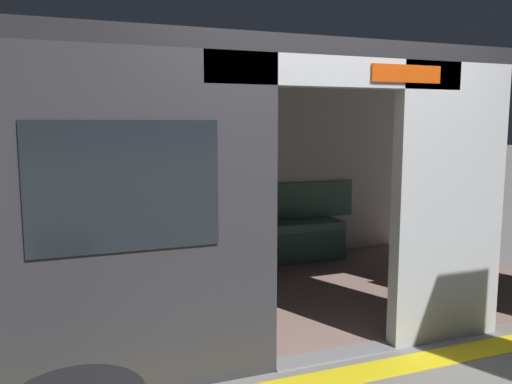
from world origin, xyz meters
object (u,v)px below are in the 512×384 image
Objects in this scene: bench_seat at (229,237)px; grab_pole_door at (255,207)px; person_seated at (215,211)px; train_car at (260,142)px; book at (179,230)px; handbag at (251,218)px.

grab_pole_door is at bearing 77.81° from bench_seat.
bench_seat is 0.38m from person_seated.
person_seated is at bearing -83.79° from train_car.
grab_pole_door is (0.24, 1.89, 0.35)m from person_seated.
train_car is at bearing 85.63° from book.
person_seated is (0.18, 0.05, 0.33)m from bench_seat.
bench_seat is at bearing 148.00° from book.
bench_seat is at bearing -102.19° from grab_pole_door.
grab_pole_door is (0.72, 2.01, 0.48)m from handbag.
handbag is 1.18× the size of book.
train_car is 1.59m from bench_seat.
train_car is 1.00m from grab_pole_door.
bench_seat is at bearing 13.65° from handbag.
grab_pole_door is (0.42, 1.94, 0.68)m from bench_seat.
bench_seat is (-0.06, -1.13, -1.13)m from train_car.
book is at bearing -85.62° from grab_pole_door.
train_car is 1.62m from book.
person_seated is at bearing 16.29° from bench_seat.
train_car is 5.32× the size of person_seated.
person_seated is at bearing 14.64° from handbag.
train_car reaches higher than handbag.
person_seated is 0.58× the size of grab_pole_door.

